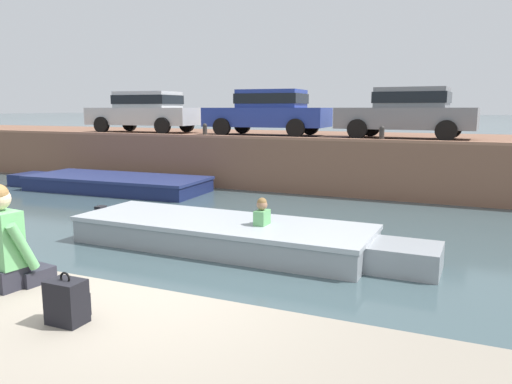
{
  "coord_description": "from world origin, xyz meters",
  "views": [
    {
      "loc": [
        2.77,
        -3.61,
        2.53
      ],
      "look_at": [
        -0.41,
        3.59,
        1.2
      ],
      "focal_mm": 35.0,
      "sensor_mm": 36.0,
      "label": 1
    }
  ],
  "objects_px": {
    "car_centre_grey": "(408,111)",
    "backpack_on_ledge": "(68,302)",
    "motorboat_passing": "(234,235)",
    "boat_moored_west_navy": "(110,183)",
    "person_seated_left": "(8,247)",
    "car_leftmost_silver": "(146,110)",
    "car_left_inner_blue": "(269,110)",
    "mooring_bollard_west": "(205,130)",
    "mooring_bollard_mid": "(382,133)"
  },
  "relations": [
    {
      "from": "motorboat_passing",
      "to": "backpack_on_ledge",
      "type": "relative_size",
      "value": 16.53
    },
    {
      "from": "car_left_inner_blue",
      "to": "boat_moored_west_navy",
      "type": "bearing_deg",
      "value": -135.04
    },
    {
      "from": "car_leftmost_silver",
      "to": "mooring_bollard_mid",
      "type": "bearing_deg",
      "value": -11.19
    },
    {
      "from": "motorboat_passing",
      "to": "car_centre_grey",
      "type": "relative_size",
      "value": 1.63
    },
    {
      "from": "mooring_bollard_west",
      "to": "car_left_inner_blue",
      "type": "bearing_deg",
      "value": 51.07
    },
    {
      "from": "motorboat_passing",
      "to": "car_left_inner_blue",
      "type": "relative_size",
      "value": 1.59
    },
    {
      "from": "car_centre_grey",
      "to": "backpack_on_ledge",
      "type": "relative_size",
      "value": 10.16
    },
    {
      "from": "car_left_inner_blue",
      "to": "mooring_bollard_west",
      "type": "xyz_separation_m",
      "value": [
        -1.48,
        -1.83,
        -0.61
      ]
    },
    {
      "from": "boat_moored_west_navy",
      "to": "car_left_inner_blue",
      "type": "distance_m",
      "value": 5.79
    },
    {
      "from": "car_leftmost_silver",
      "to": "car_left_inner_blue",
      "type": "bearing_deg",
      "value": 0.0
    },
    {
      "from": "car_leftmost_silver",
      "to": "car_left_inner_blue",
      "type": "height_order",
      "value": "same"
    },
    {
      "from": "boat_moored_west_navy",
      "to": "car_leftmost_silver",
      "type": "distance_m",
      "value": 4.57
    },
    {
      "from": "boat_moored_west_navy",
      "to": "person_seated_left",
      "type": "bearing_deg",
      "value": -54.37
    },
    {
      "from": "boat_moored_west_navy",
      "to": "backpack_on_ledge",
      "type": "xyz_separation_m",
      "value": [
        7.57,
        -9.45,
        0.84
      ]
    },
    {
      "from": "car_leftmost_silver",
      "to": "car_left_inner_blue",
      "type": "relative_size",
      "value": 1.03
    },
    {
      "from": "mooring_bollard_mid",
      "to": "person_seated_left",
      "type": "relative_size",
      "value": 0.46
    },
    {
      "from": "car_leftmost_silver",
      "to": "backpack_on_ledge",
      "type": "xyz_separation_m",
      "value": [
        8.88,
        -13.23,
        -1.38
      ]
    },
    {
      "from": "motorboat_passing",
      "to": "car_centre_grey",
      "type": "bearing_deg",
      "value": 76.4
    },
    {
      "from": "person_seated_left",
      "to": "backpack_on_ledge",
      "type": "bearing_deg",
      "value": -19.82
    },
    {
      "from": "car_leftmost_silver",
      "to": "person_seated_left",
      "type": "bearing_deg",
      "value": -58.72
    },
    {
      "from": "motorboat_passing",
      "to": "car_centre_grey",
      "type": "distance_m",
      "value": 8.58
    },
    {
      "from": "car_leftmost_silver",
      "to": "motorboat_passing",
      "type": "bearing_deg",
      "value": -46.18
    },
    {
      "from": "car_centre_grey",
      "to": "backpack_on_ledge",
      "type": "bearing_deg",
      "value": -93.5
    },
    {
      "from": "car_centre_grey",
      "to": "person_seated_left",
      "type": "relative_size",
      "value": 4.3
    },
    {
      "from": "motorboat_passing",
      "to": "car_leftmost_silver",
      "type": "bearing_deg",
      "value": 133.82
    },
    {
      "from": "car_left_inner_blue",
      "to": "backpack_on_ledge",
      "type": "height_order",
      "value": "car_left_inner_blue"
    },
    {
      "from": "motorboat_passing",
      "to": "car_centre_grey",
      "type": "xyz_separation_m",
      "value": [
        1.95,
        8.06,
        2.2
      ]
    },
    {
      "from": "car_left_inner_blue",
      "to": "mooring_bollard_mid",
      "type": "distance_m",
      "value": 4.57
    },
    {
      "from": "motorboat_passing",
      "to": "person_seated_left",
      "type": "height_order",
      "value": "person_seated_left"
    },
    {
      "from": "mooring_bollard_west",
      "to": "boat_moored_west_navy",
      "type": "bearing_deg",
      "value": -139.78
    },
    {
      "from": "motorboat_passing",
      "to": "mooring_bollard_west",
      "type": "relative_size",
      "value": 15.16
    },
    {
      "from": "car_centre_grey",
      "to": "car_leftmost_silver",
      "type": "bearing_deg",
      "value": 179.97
    },
    {
      "from": "mooring_bollard_west",
      "to": "backpack_on_ledge",
      "type": "relative_size",
      "value": 1.09
    },
    {
      "from": "mooring_bollard_west",
      "to": "backpack_on_ledge",
      "type": "height_order",
      "value": "mooring_bollard_west"
    },
    {
      "from": "boat_moored_west_navy",
      "to": "person_seated_left",
      "type": "xyz_separation_m",
      "value": [
        6.5,
        -9.06,
        1.04
      ]
    },
    {
      "from": "mooring_bollard_mid",
      "to": "backpack_on_ledge",
      "type": "distance_m",
      "value": 11.43
    },
    {
      "from": "mooring_bollard_west",
      "to": "mooring_bollard_mid",
      "type": "distance_m",
      "value": 5.62
    },
    {
      "from": "car_leftmost_silver",
      "to": "car_centre_grey",
      "type": "distance_m",
      "value": 9.69
    },
    {
      "from": "car_leftmost_silver",
      "to": "mooring_bollard_west",
      "type": "xyz_separation_m",
      "value": [
        3.61,
        -1.83,
        -0.61
      ]
    },
    {
      "from": "car_centre_grey",
      "to": "person_seated_left",
      "type": "xyz_separation_m",
      "value": [
        -1.89,
        -12.83,
        -1.17
      ]
    },
    {
      "from": "boat_moored_west_navy",
      "to": "mooring_bollard_west",
      "type": "xyz_separation_m",
      "value": [
        2.31,
        1.95,
        1.61
      ]
    },
    {
      "from": "car_left_inner_blue",
      "to": "mooring_bollard_mid",
      "type": "height_order",
      "value": "car_left_inner_blue"
    },
    {
      "from": "car_centre_grey",
      "to": "backpack_on_ledge",
      "type": "height_order",
      "value": "car_centre_grey"
    },
    {
      "from": "boat_moored_west_navy",
      "to": "car_centre_grey",
      "type": "height_order",
      "value": "car_centre_grey"
    },
    {
      "from": "backpack_on_ledge",
      "to": "car_leftmost_silver",
      "type": "bearing_deg",
      "value": 123.86
    },
    {
      "from": "car_left_inner_blue",
      "to": "mooring_bollard_mid",
      "type": "xyz_separation_m",
      "value": [
        4.14,
        -1.83,
        -0.61
      ]
    },
    {
      "from": "car_left_inner_blue",
      "to": "backpack_on_ledge",
      "type": "relative_size",
      "value": 10.41
    },
    {
      "from": "motorboat_passing",
      "to": "mooring_bollard_mid",
      "type": "distance_m",
      "value": 6.61
    },
    {
      "from": "mooring_bollard_west",
      "to": "mooring_bollard_mid",
      "type": "bearing_deg",
      "value": 0.0
    },
    {
      "from": "backpack_on_ledge",
      "to": "car_left_inner_blue",
      "type": "bearing_deg",
      "value": 105.98
    }
  ]
}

